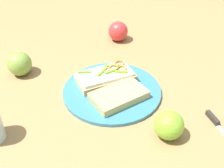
{
  "coord_description": "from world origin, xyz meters",
  "views": [
    {
      "loc": [
        -0.36,
        -0.53,
        0.52
      ],
      "look_at": [
        0.0,
        0.0,
        0.03
      ],
      "focal_mm": 44.63,
      "sensor_mm": 36.0,
      "label": 1
    }
  ],
  "objects": [
    {
      "name": "apple_2",
      "position": [
        -0.19,
        0.24,
        0.04
      ],
      "size": [
        0.11,
        0.11,
        0.08
      ],
      "primitive_type": "sphere",
      "rotation": [
        0.0,
        0.0,
        0.89
      ],
      "color": "olive",
      "rests_on": "ground_plane"
    },
    {
      "name": "bread_slice_side",
      "position": [
        -0.01,
        -0.05,
        0.02
      ],
      "size": [
        0.15,
        0.09,
        0.02
      ],
      "primitive_type": "cube",
      "rotation": [
        0.0,
        0.0,
        6.27
      ],
      "color": "tan",
      "rests_on": "plate"
    },
    {
      "name": "plate",
      "position": [
        0.0,
        0.0,
        0.01
      ],
      "size": [
        0.29,
        0.29,
        0.01
      ],
      "primitive_type": "cylinder",
      "color": "teal",
      "rests_on": "ground_plane"
    },
    {
      "name": "apple_1",
      "position": [
        0.02,
        -0.22,
        0.04
      ],
      "size": [
        0.1,
        0.1,
        0.07
      ],
      "primitive_type": "sphere",
      "rotation": [
        0.0,
        0.0,
        5.11
      ],
      "color": "#7EBB31",
      "rests_on": "ground_plane"
    },
    {
      "name": "ground_plane",
      "position": [
        0.0,
        0.0,
        0.0
      ],
      "size": [
        2.0,
        2.0,
        0.0
      ],
      "primitive_type": "plane",
      "color": "#957448",
      "rests_on": "ground"
    },
    {
      "name": "knife",
      "position": [
        0.15,
        -0.26,
        0.01
      ],
      "size": [
        0.04,
        0.11,
        0.01
      ],
      "rotation": [
        0.0,
        0.0,
        4.44
      ],
      "color": "silver",
      "rests_on": "ground_plane"
    },
    {
      "name": "apple_0",
      "position": [
        0.2,
        0.26,
        0.04
      ],
      "size": [
        0.1,
        0.1,
        0.07
      ],
      "primitive_type": "sphere",
      "rotation": [
        0.0,
        0.0,
        2.07
      ],
      "color": "red",
      "rests_on": "ground_plane"
    },
    {
      "name": "sandwich",
      "position": [
        0.01,
        0.05,
        0.03
      ],
      "size": [
        0.18,
        0.12,
        0.04
      ],
      "rotation": [
        0.0,
        0.0,
        6.12
      ],
      "color": "tan",
      "rests_on": "plate"
    }
  ]
}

